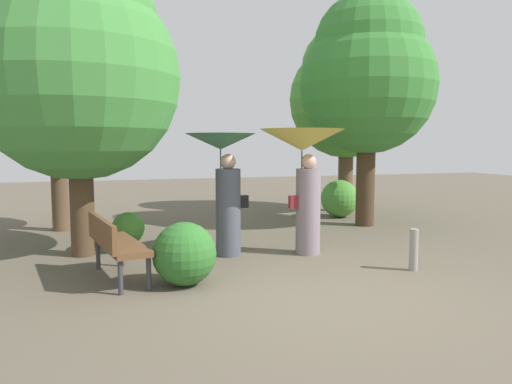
# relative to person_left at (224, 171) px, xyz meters

# --- Properties ---
(ground_plane) EXTENTS (40.00, 40.00, 0.00)m
(ground_plane) POSITION_rel_person_left_xyz_m (0.69, -2.43, -1.35)
(ground_plane) COLOR brown
(person_left) EXTENTS (1.10, 1.10, 1.94)m
(person_left) POSITION_rel_person_left_xyz_m (0.00, 0.00, 0.00)
(person_left) COLOR #474C56
(person_left) RESTS_ON ground
(person_right) EXTENTS (1.34, 1.34, 2.01)m
(person_right) POSITION_rel_person_left_xyz_m (1.23, -0.30, 0.19)
(person_right) COLOR gray
(person_right) RESTS_ON ground
(park_bench) EXTENTS (0.77, 1.57, 0.83)m
(park_bench) POSITION_rel_person_left_xyz_m (-1.71, -0.91, -0.84)
(park_bench) COLOR #38383D
(park_bench) RESTS_ON ground
(tree_near_left) EXTENTS (3.17, 3.17, 4.81)m
(tree_near_left) POSITION_rel_person_left_xyz_m (-2.15, 0.71, 1.69)
(tree_near_left) COLOR #4C3823
(tree_near_left) RESTS_ON ground
(tree_near_right) EXTENTS (3.02, 3.02, 4.92)m
(tree_near_right) POSITION_rel_person_left_xyz_m (4.35, 4.06, 1.83)
(tree_near_right) COLOR brown
(tree_near_right) RESTS_ON ground
(tree_mid_left) EXTENTS (2.27, 2.27, 4.04)m
(tree_mid_left) POSITION_rel_person_left_xyz_m (-2.67, 3.24, 1.32)
(tree_mid_left) COLOR brown
(tree_mid_left) RESTS_ON ground
(tree_mid_right) EXTENTS (2.91, 2.91, 4.99)m
(tree_mid_right) POSITION_rel_person_left_xyz_m (3.64, 1.85, 1.93)
(tree_mid_right) COLOR #42301E
(tree_mid_right) RESTS_ON ground
(bush_path_left) EXTENTS (0.92, 0.92, 0.92)m
(bush_path_left) POSITION_rel_person_left_xyz_m (3.68, 3.11, -0.89)
(bush_path_left) COLOR #4C9338
(bush_path_left) RESTS_ON ground
(bush_path_right) EXTENTS (0.80, 0.80, 0.80)m
(bush_path_right) POSITION_rel_person_left_xyz_m (-0.88, -1.43, -0.95)
(bush_path_right) COLOR #2D6B28
(bush_path_right) RESTS_ON ground
(bush_behind_bench) EXTENTS (0.58, 0.58, 0.58)m
(bush_behind_bench) POSITION_rel_person_left_xyz_m (-1.42, 1.34, -1.06)
(bush_behind_bench) COLOR #4C9338
(bush_behind_bench) RESTS_ON ground
(path_marker_post) EXTENTS (0.12, 0.12, 0.59)m
(path_marker_post) POSITION_rel_person_left_xyz_m (2.31, -1.71, -1.05)
(path_marker_post) COLOR gray
(path_marker_post) RESTS_ON ground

